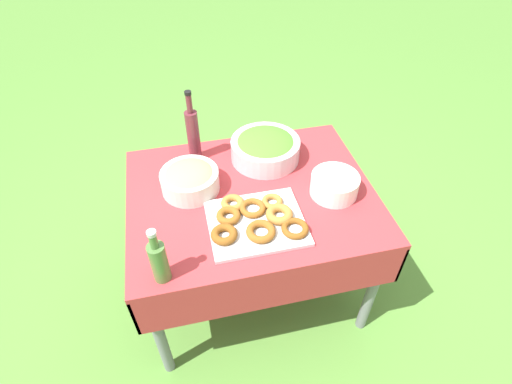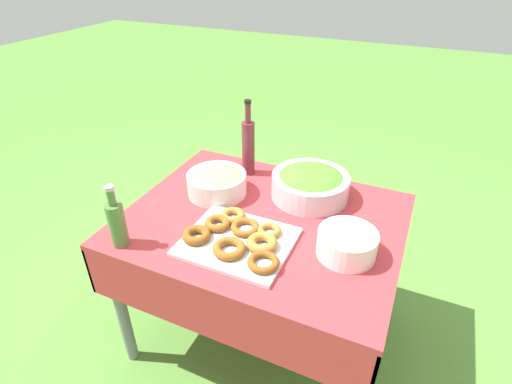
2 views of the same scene
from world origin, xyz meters
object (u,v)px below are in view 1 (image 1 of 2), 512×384
at_px(salad_bowl, 265,147).
at_px(olive_oil_bottle, 159,261).
at_px(donut_platter, 256,220).
at_px(plate_stack, 334,185).
at_px(pasta_bowl, 190,179).
at_px(wine_bottle, 193,134).

bearing_deg(salad_bowl, olive_oil_bottle, -131.72).
relative_size(donut_platter, plate_stack, 2.02).
bearing_deg(plate_stack, pasta_bowl, 164.61).
relative_size(pasta_bowl, wine_bottle, 0.71).
xyz_separation_m(pasta_bowl, plate_stack, (0.62, -0.17, -0.01)).
bearing_deg(pasta_bowl, salad_bowl, 20.58).
bearing_deg(salad_bowl, donut_platter, -108.84).
bearing_deg(salad_bowl, wine_bottle, 166.64).
bearing_deg(plate_stack, donut_platter, -164.57).
bearing_deg(salad_bowl, plate_stack, -52.93).
distance_m(plate_stack, wine_bottle, 0.70).
distance_m(pasta_bowl, donut_platter, 0.37).
relative_size(pasta_bowl, donut_platter, 0.61).
bearing_deg(pasta_bowl, wine_bottle, 77.66).
xyz_separation_m(salad_bowl, donut_platter, (-0.14, -0.42, -0.04)).
bearing_deg(salad_bowl, pasta_bowl, -159.42).
xyz_separation_m(donut_platter, olive_oil_bottle, (-0.39, -0.18, 0.08)).
distance_m(salad_bowl, wine_bottle, 0.35).
relative_size(plate_stack, wine_bottle, 0.58).
bearing_deg(wine_bottle, olive_oil_bottle, -106.53).
height_order(pasta_bowl, olive_oil_bottle, olive_oil_bottle).
height_order(plate_stack, olive_oil_bottle, olive_oil_bottle).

